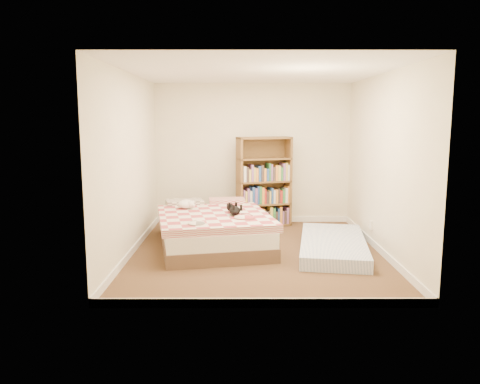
{
  "coord_description": "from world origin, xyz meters",
  "views": [
    {
      "loc": [
        -0.25,
        -6.44,
        1.87
      ],
      "look_at": [
        -0.23,
        0.3,
        0.82
      ],
      "focal_mm": 35.0,
      "sensor_mm": 36.0,
      "label": 1
    }
  ],
  "objects_px": {
    "bed": "(213,228)",
    "floor_mattress": "(333,245)",
    "black_cat": "(235,210)",
    "bookshelf": "(264,194)",
    "white_dog": "(187,204)"
  },
  "relations": [
    {
      "from": "bed",
      "to": "white_dog",
      "type": "bearing_deg",
      "value": 137.23
    },
    {
      "from": "black_cat",
      "to": "bed",
      "type": "bearing_deg",
      "value": 131.2
    },
    {
      "from": "floor_mattress",
      "to": "black_cat",
      "type": "xyz_separation_m",
      "value": [
        -1.4,
        0.15,
        0.48
      ]
    },
    {
      "from": "bookshelf",
      "to": "black_cat",
      "type": "height_order",
      "value": "bookshelf"
    },
    {
      "from": "bed",
      "to": "floor_mattress",
      "type": "relative_size",
      "value": 1.19
    },
    {
      "from": "floor_mattress",
      "to": "white_dog",
      "type": "bearing_deg",
      "value": 173.89
    },
    {
      "from": "floor_mattress",
      "to": "white_dog",
      "type": "distance_m",
      "value": 2.28
    },
    {
      "from": "bed",
      "to": "floor_mattress",
      "type": "distance_m",
      "value": 1.78
    },
    {
      "from": "bookshelf",
      "to": "bed",
      "type": "bearing_deg",
      "value": -138.4
    },
    {
      "from": "bed",
      "to": "floor_mattress",
      "type": "xyz_separation_m",
      "value": [
        1.74,
        -0.34,
        -0.17
      ]
    },
    {
      "from": "black_cat",
      "to": "bookshelf",
      "type": "bearing_deg",
      "value": 51.73
    },
    {
      "from": "floor_mattress",
      "to": "bed",
      "type": "bearing_deg",
      "value": 178.28
    },
    {
      "from": "floor_mattress",
      "to": "black_cat",
      "type": "height_order",
      "value": "black_cat"
    },
    {
      "from": "bed",
      "to": "white_dog",
      "type": "xyz_separation_m",
      "value": [
        -0.41,
        0.25,
        0.32
      ]
    },
    {
      "from": "floor_mattress",
      "to": "black_cat",
      "type": "relative_size",
      "value": 3.24
    }
  ]
}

